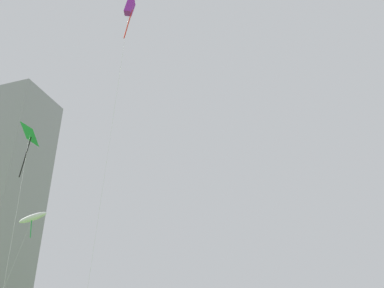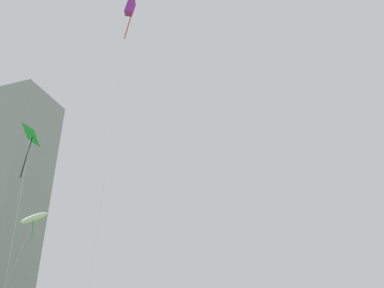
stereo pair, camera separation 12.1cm
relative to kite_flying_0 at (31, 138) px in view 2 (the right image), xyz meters
The scene contains 3 objects.
kite_flying_0 is the anchor object (origin of this frame).
kite_flying_2 14.75m from the kite_flying_0, 33.42° to the right, with size 4.12×9.03×30.15m.
kite_flying_3 11.63m from the kite_flying_0, 105.28° to the left, with size 3.09×4.93×16.68m.
Camera 2 is at (3.33, -14.28, 1.53)m, focal length 39.51 mm.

